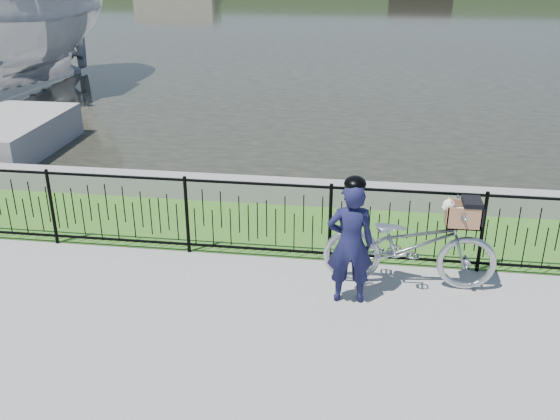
# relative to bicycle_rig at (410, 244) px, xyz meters

# --- Properties ---
(ground) EXTENTS (120.00, 120.00, 0.00)m
(ground) POSITION_rel_bicycle_rig_xyz_m (-2.05, -1.12, -0.58)
(ground) COLOR gray
(ground) RESTS_ON ground
(grass_strip) EXTENTS (60.00, 2.00, 0.01)m
(grass_strip) POSITION_rel_bicycle_rig_xyz_m (-2.05, 1.48, -0.57)
(grass_strip) COLOR #34621E
(grass_strip) RESTS_ON ground
(water) EXTENTS (120.00, 120.00, 0.00)m
(water) POSITION_rel_bicycle_rig_xyz_m (-2.05, 31.88, -0.58)
(water) COLOR black
(water) RESTS_ON ground
(quay_wall) EXTENTS (60.00, 0.30, 0.40)m
(quay_wall) POSITION_rel_bicycle_rig_xyz_m (-2.05, 2.48, -0.38)
(quay_wall) COLOR gray
(quay_wall) RESTS_ON ground
(fence) EXTENTS (14.00, 0.06, 1.15)m
(fence) POSITION_rel_bicycle_rig_xyz_m (-2.05, 0.48, -0.00)
(fence) COLOR black
(fence) RESTS_ON ground
(bicycle_rig) EXTENTS (2.17, 0.76, 1.24)m
(bicycle_rig) POSITION_rel_bicycle_rig_xyz_m (0.00, 0.00, 0.00)
(bicycle_rig) COLOR #A4A8AF
(bicycle_rig) RESTS_ON ground
(cyclist) EXTENTS (0.60, 0.42, 1.62)m
(cyclist) POSITION_rel_bicycle_rig_xyz_m (-0.75, -0.49, 0.23)
(cyclist) COLOR #131436
(cyclist) RESTS_ON ground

